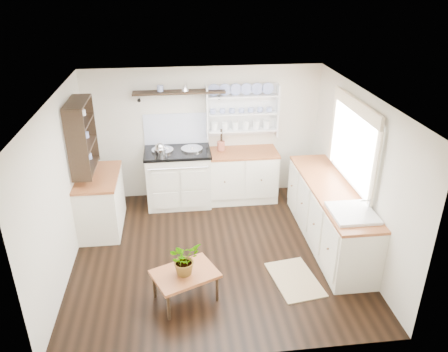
% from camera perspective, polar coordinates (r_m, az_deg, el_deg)
% --- Properties ---
extents(floor, '(4.00, 3.80, 0.01)m').
position_cam_1_polar(floor, '(6.45, -1.13, -9.89)').
color(floor, black).
rests_on(floor, ground).
extents(wall_back, '(4.00, 0.02, 2.30)m').
position_cam_1_polar(wall_back, '(7.61, -2.63, 5.60)').
color(wall_back, beige).
rests_on(wall_back, ground).
extents(wall_right, '(0.02, 3.80, 2.30)m').
position_cam_1_polar(wall_right, '(6.35, 17.05, 0.28)').
color(wall_right, beige).
rests_on(wall_right, ground).
extents(wall_left, '(0.02, 3.80, 2.30)m').
position_cam_1_polar(wall_left, '(6.03, -20.50, -1.62)').
color(wall_left, beige).
rests_on(wall_left, ground).
extents(ceiling, '(4.00, 3.80, 0.01)m').
position_cam_1_polar(ceiling, '(5.45, -1.34, 10.24)').
color(ceiling, white).
rests_on(ceiling, wall_back).
extents(window, '(0.08, 1.55, 1.22)m').
position_cam_1_polar(window, '(6.30, 16.59, 4.25)').
color(window, white).
rests_on(window, wall_right).
extents(aga_cooker, '(1.10, 0.76, 1.02)m').
position_cam_1_polar(aga_cooker, '(7.53, -5.95, -0.07)').
color(aga_cooker, silver).
rests_on(aga_cooker, floor).
extents(back_cabinets, '(1.27, 0.63, 0.90)m').
position_cam_1_polar(back_cabinets, '(7.66, 2.13, 0.16)').
color(back_cabinets, white).
rests_on(back_cabinets, floor).
extents(right_cabinets, '(0.62, 2.43, 0.90)m').
position_cam_1_polar(right_cabinets, '(6.63, 13.58, -4.88)').
color(right_cabinets, white).
rests_on(right_cabinets, floor).
extents(belfast_sink, '(0.55, 0.60, 0.45)m').
position_cam_1_polar(belfast_sink, '(5.87, 16.31, -5.65)').
color(belfast_sink, white).
rests_on(belfast_sink, right_cabinets).
extents(left_cabinets, '(0.62, 1.13, 0.90)m').
position_cam_1_polar(left_cabinets, '(7.06, -15.80, -3.19)').
color(left_cabinets, white).
rests_on(left_cabinets, floor).
extents(plate_rack, '(1.20, 0.22, 0.90)m').
position_cam_1_polar(plate_rack, '(7.51, 2.34, 8.62)').
color(plate_rack, white).
rests_on(plate_rack, wall_back).
extents(high_shelf, '(1.50, 0.29, 0.16)m').
position_cam_1_polar(high_shelf, '(7.25, -5.88, 10.77)').
color(high_shelf, black).
rests_on(high_shelf, wall_back).
extents(left_shelving, '(0.28, 0.80, 1.05)m').
position_cam_1_polar(left_shelving, '(6.65, -18.09, 5.03)').
color(left_shelving, black).
rests_on(left_shelving, wall_left).
extents(kettle, '(0.20, 0.20, 0.24)m').
position_cam_1_polar(kettle, '(7.21, -8.35, 3.36)').
color(kettle, silver).
rests_on(kettle, aga_cooker).
extents(utensil_crock, '(0.13, 0.13, 0.15)m').
position_cam_1_polar(utensil_crock, '(7.48, -0.40, 3.96)').
color(utensil_crock, '#9C4E39').
rests_on(utensil_crock, back_cabinets).
extents(center_table, '(0.90, 0.79, 0.41)m').
position_cam_1_polar(center_table, '(5.45, -5.10, -12.84)').
color(center_table, brown).
rests_on(center_table, floor).
extents(potted_plant, '(0.49, 0.48, 0.41)m').
position_cam_1_polar(potted_plant, '(5.30, -5.21, -10.71)').
color(potted_plant, '#3F7233').
rests_on(potted_plant, center_table).
extents(floor_rug, '(0.67, 0.92, 0.02)m').
position_cam_1_polar(floor_rug, '(6.02, 9.23, -13.17)').
color(floor_rug, olive).
rests_on(floor_rug, floor).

